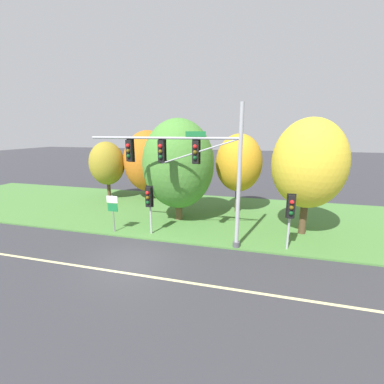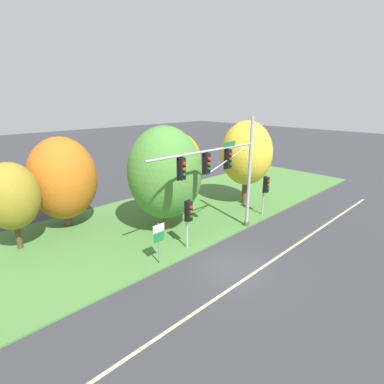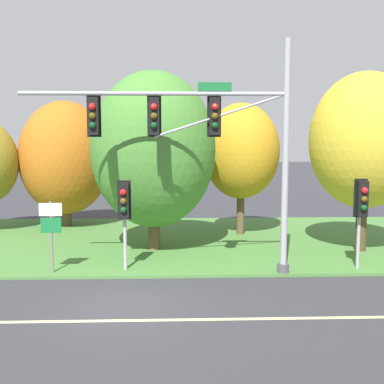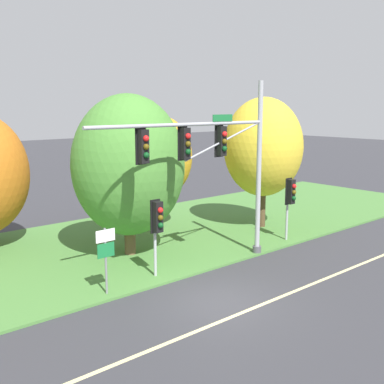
{
  "view_description": "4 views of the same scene",
  "coord_description": "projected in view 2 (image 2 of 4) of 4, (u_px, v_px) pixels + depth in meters",
  "views": [
    {
      "loc": [
        6.07,
        -10.83,
        6.47
      ],
      "look_at": [
        2.41,
        3.05,
        3.05
      ],
      "focal_mm": 24.0,
      "sensor_mm": 36.0,
      "label": 1
    },
    {
      "loc": [
        -11.86,
        -8.96,
        9.01
      ],
      "look_at": [
        0.56,
        3.81,
        3.41
      ],
      "focal_mm": 28.0,
      "sensor_mm": 36.0,
      "label": 2
    },
    {
      "loc": [
        1.39,
        -13.14,
        4.67
      ],
      "look_at": [
        1.98,
        3.29,
        2.81
      ],
      "focal_mm": 45.0,
      "sensor_mm": 36.0,
      "label": 3
    },
    {
      "loc": [
        -11.29,
        -11.46,
        6.84
      ],
      "look_at": [
        1.91,
        3.69,
        3.19
      ],
      "focal_mm": 45.0,
      "sensor_mm": 36.0,
      "label": 4
    }
  ],
  "objects": [
    {
      "name": "lane_stripe",
      "position": [
        250.0,
        276.0,
        15.9
      ],
      "size": [
        36.0,
        0.16,
        0.01
      ],
      "primitive_type": "cube",
      "color": "beige",
      "rests_on": "ground"
    },
    {
      "name": "ground_plane",
      "position": [
        232.0,
        267.0,
        16.72
      ],
      "size": [
        160.0,
        160.0,
        0.0
      ],
      "primitive_type": "plane",
      "color": "#333338"
    },
    {
      "name": "tree_behind_signpost",
      "position": [
        165.0,
        173.0,
        20.21
      ],
      "size": [
        5.04,
        5.04,
        7.24
      ],
      "color": "brown",
      "rests_on": "grass_verge"
    },
    {
      "name": "tree_nearest_road",
      "position": [
        11.0,
        196.0,
        17.63
      ],
      "size": [
        3.25,
        3.25,
        5.42
      ],
      "color": "#4C3823",
      "rests_on": "grass_verge"
    },
    {
      "name": "traffic_signal_mast",
      "position": [
        225.0,
        168.0,
        18.74
      ],
      "size": [
        8.9,
        0.49,
        7.78
      ],
      "color": "#9EA0A5",
      "rests_on": "grass_verge"
    },
    {
      "name": "grass_verge",
      "position": [
        145.0,
        224.0,
        22.35
      ],
      "size": [
        48.0,
        11.5,
        0.1
      ],
      "primitive_type": "cube",
      "color": "#477A38",
      "rests_on": "ground"
    },
    {
      "name": "pedestrian_signal_near_kerb",
      "position": [
        189.0,
        214.0,
        17.95
      ],
      "size": [
        0.46,
        0.55,
        3.12
      ],
      "color": "#9EA0A5",
      "rests_on": "grass_verge"
    },
    {
      "name": "route_sign_post",
      "position": [
        159.0,
        238.0,
        16.4
      ],
      "size": [
        0.77,
        0.08,
        2.44
      ],
      "color": "slate",
      "rests_on": "grass_verge"
    },
    {
      "name": "pedestrian_signal_further_along",
      "position": [
        266.0,
        187.0,
        23.26
      ],
      "size": [
        0.46,
        0.55,
        3.17
      ],
      "color": "#9EA0A5",
      "rests_on": "grass_verge"
    },
    {
      "name": "tree_mid_verge",
      "position": [
        179.0,
        161.0,
        24.94
      ],
      "size": [
        3.59,
        3.59,
        6.19
      ],
      "color": "brown",
      "rests_on": "grass_verge"
    },
    {
      "name": "tree_left_of_mast",
      "position": [
        63.0,
        179.0,
        20.93
      ],
      "size": [
        4.66,
        4.66,
        6.45
      ],
      "color": "brown",
      "rests_on": "grass_verge"
    },
    {
      "name": "tree_tall_centre",
      "position": [
        246.0,
        153.0,
        25.28
      ],
      "size": [
        4.33,
        4.33,
        7.17
      ],
      "color": "#4C3823",
      "rests_on": "grass_verge"
    }
  ]
}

